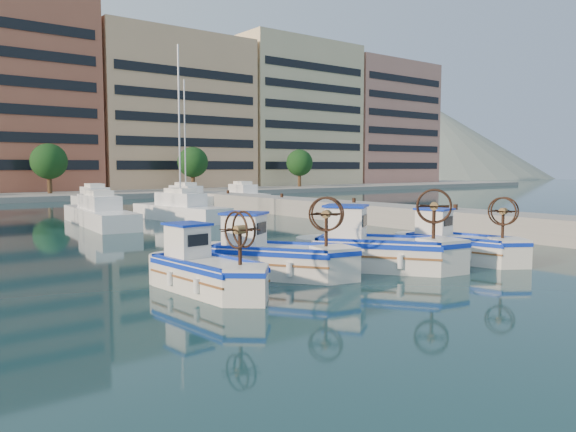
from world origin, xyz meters
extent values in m
plane|color=#1A4044|center=(0.00, 0.00, 0.00)|extent=(300.00, 300.00, 0.00)
cube|color=gray|center=(13.00, 8.00, 0.60)|extent=(3.00, 60.00, 1.20)
cube|color=black|center=(1.00, 58.00, 13.10)|extent=(20.24, 0.12, 22.50)
cube|color=#E8B081|center=(24.00, 65.00, 11.60)|extent=(23.00, 14.00, 22.00)
cube|color=black|center=(24.00, 58.00, 11.60)|extent=(21.16, 0.12, 19.80)
cube|color=beige|center=(47.00, 65.00, 12.60)|extent=(22.00, 14.00, 24.00)
cube|color=black|center=(47.00, 58.00, 12.60)|extent=(20.24, 0.12, 21.60)
cube|color=tan|center=(69.00, 65.00, 12.10)|extent=(21.00, 14.00, 23.00)
cube|color=black|center=(69.00, 58.00, 12.10)|extent=(19.32, 0.12, 20.70)
cylinder|color=#3F2B19|center=(4.00, 53.50, 1.50)|extent=(0.50, 0.50, 3.00)
sphere|color=#174218|center=(4.00, 53.50, 4.20)|extent=(4.00, 4.00, 4.00)
cylinder|color=#3F2B19|center=(22.00, 53.50, 1.50)|extent=(0.50, 0.50, 3.00)
sphere|color=#174218|center=(22.00, 53.50, 4.20)|extent=(4.00, 4.00, 4.00)
cylinder|color=#3F2B19|center=(40.00, 53.50, 1.50)|extent=(0.50, 0.50, 3.00)
sphere|color=#174218|center=(40.00, 53.50, 4.20)|extent=(4.00, 4.00, 4.00)
cone|color=slate|center=(140.00, 110.00, 0.00)|extent=(160.00, 160.00, 50.00)
cube|color=white|center=(-1.52, 21.27, 0.50)|extent=(3.15, 10.35, 1.00)
cube|color=white|center=(3.82, 21.01, 0.50)|extent=(3.36, 8.58, 1.00)
cylinder|color=silver|center=(3.82, 21.01, 6.00)|extent=(0.12, 0.12, 11.00)
cube|color=white|center=(2.89, 35.18, 0.50)|extent=(2.86, 8.53, 1.00)
cube|color=white|center=(10.91, 34.05, 0.50)|extent=(2.31, 8.31, 1.00)
cylinder|color=silver|center=(10.91, 34.05, 6.00)|extent=(0.12, 0.12, 11.00)
cube|color=white|center=(17.26, 34.17, 0.50)|extent=(3.05, 7.71, 1.00)
cube|color=silver|center=(-5.40, 1.03, 0.45)|extent=(1.83, 3.69, 0.89)
cube|color=#0E2BB7|center=(-5.40, 1.03, 0.79)|extent=(1.88, 3.81, 0.14)
cube|color=blue|center=(-5.40, 1.03, 0.73)|extent=(1.46, 3.31, 0.05)
cube|color=white|center=(-5.49, 2.05, 1.36)|extent=(1.03, 1.18, 0.94)
cube|color=#0E2BB7|center=(-5.49, 2.05, 1.87)|extent=(1.16, 1.32, 0.07)
cylinder|color=#331E14|center=(-5.28, -0.50, 1.39)|extent=(0.10, 0.10, 0.99)
cylinder|color=brown|center=(-5.28, -0.50, 1.92)|extent=(0.29, 0.26, 0.24)
torus|color=#331E14|center=(-5.40, -0.51, 1.92)|extent=(0.14, 1.00, 1.00)
torus|color=#331E14|center=(-5.15, -0.49, 1.92)|extent=(0.14, 1.00, 1.00)
cube|color=silver|center=(-2.53, 1.64, 0.49)|extent=(3.56, 4.17, 0.98)
cube|color=#0E2BB7|center=(-2.53, 1.64, 0.86)|extent=(3.67, 4.30, 0.15)
cube|color=blue|center=(-2.53, 1.64, 0.80)|extent=(3.04, 3.64, 0.06)
cube|color=white|center=(-3.15, 2.56, 1.49)|extent=(1.52, 1.57, 1.02)
cube|color=#0E2BB7|center=(-3.15, 2.56, 2.04)|extent=(1.72, 1.77, 0.07)
cylinder|color=#331E14|center=(-1.59, 0.25, 1.51)|extent=(0.11, 0.11, 1.08)
cylinder|color=brown|center=(-1.59, 0.25, 2.09)|extent=(0.39, 0.38, 0.26)
torus|color=#331E14|center=(-1.71, 0.17, 2.09)|extent=(0.66, 0.94, 1.09)
torus|color=#331E14|center=(-1.48, 0.33, 2.09)|extent=(0.66, 0.94, 1.09)
cube|color=silver|center=(1.07, 0.47, 0.52)|extent=(3.90, 4.46, 1.05)
cube|color=#0E2BB7|center=(1.07, 0.47, 0.92)|extent=(4.02, 4.60, 0.16)
cube|color=blue|center=(1.07, 0.47, 0.86)|extent=(3.33, 3.89, 0.06)
cube|color=white|center=(0.38, 1.45, 1.60)|extent=(1.65, 1.70, 1.10)
cube|color=#0E2BB7|center=(0.38, 1.45, 2.20)|extent=(1.86, 1.90, 0.08)
cylinder|color=#331E14|center=(2.12, -0.99, 1.63)|extent=(0.12, 0.12, 1.16)
cylinder|color=brown|center=(2.12, -0.99, 2.25)|extent=(0.42, 0.41, 0.28)
torus|color=#331E14|center=(2.00, -1.08, 2.25)|extent=(0.73, 0.99, 1.17)
torus|color=#331E14|center=(2.24, -0.90, 2.25)|extent=(0.73, 0.99, 1.17)
cube|color=silver|center=(4.75, -0.17, 0.46)|extent=(2.35, 3.95, 0.92)
cube|color=#0E2BB7|center=(4.75, -0.17, 0.81)|extent=(2.42, 4.07, 0.14)
cube|color=blue|center=(4.75, -0.17, 0.76)|extent=(1.93, 3.51, 0.05)
cube|color=white|center=(4.52, 0.86, 1.41)|extent=(1.19, 1.33, 0.97)
cube|color=#0E2BB7|center=(4.52, 0.86, 1.93)|extent=(1.35, 1.48, 0.07)
cylinder|color=#331E14|center=(5.10, -1.71, 1.43)|extent=(0.11, 0.11, 1.02)
cylinder|color=brown|center=(5.10, -1.71, 1.98)|extent=(0.33, 0.30, 0.25)
torus|color=#331E14|center=(4.97, -1.74, 1.98)|extent=(0.28, 1.02, 1.03)
torus|color=#331E14|center=(5.23, -1.68, 1.98)|extent=(0.28, 1.02, 1.03)
camera|label=1|loc=(-13.18, -12.86, 3.56)|focal=35.00mm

